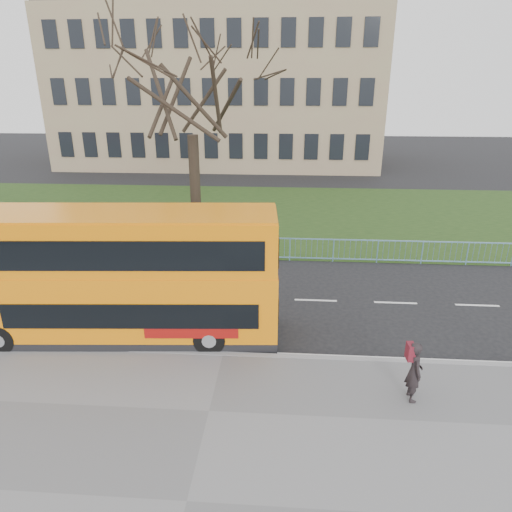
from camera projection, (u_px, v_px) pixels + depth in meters
The scene contains 9 objects.
ground at pixel (230, 331), 15.26m from camera, with size 120.00×120.00×0.00m, color black.
pavement at pixel (187, 503), 8.95m from camera, with size 80.00×10.50×0.12m, color slate.
kerb at pixel (223, 355), 13.79m from camera, with size 80.00×0.20×0.14m, color gray.
grass_verge at pixel (258, 214), 28.56m from camera, with size 80.00×15.40×0.08m, color #1B3714.
guard_railing at pixel (247, 248), 21.21m from camera, with size 40.00×0.12×1.10m, color #6CA0C1, non-canonical shape.
bare_tree at pixel (192, 114), 22.51m from camera, with size 8.72×8.72×12.45m, color black, non-canonical shape.
civic_building at pixel (222, 90), 45.68m from camera, with size 30.00×15.00×14.00m, color #91755C.
yellow_bus at pixel (119, 273), 14.20m from camera, with size 10.00×3.00×4.13m.
pedestrian at pixel (414, 371), 11.54m from camera, with size 0.60×0.39×1.65m, color black.
Camera 1 is at (1.82, -13.26, 7.80)m, focal length 32.00 mm.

